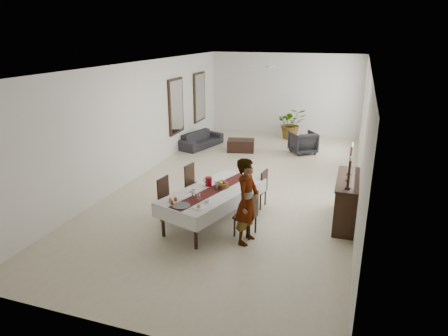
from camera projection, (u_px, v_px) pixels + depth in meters
floor at (242, 183)px, 10.99m from camera, size 6.00×12.00×0.00m
ceiling at (244, 64)px, 9.96m from camera, size 6.00×12.00×0.02m
wall_back at (284, 95)px, 15.86m from camera, size 6.00×0.02×3.20m
wall_front at (114, 227)px, 5.09m from camera, size 6.00×0.02×3.20m
wall_left at (142, 119)px, 11.38m from camera, size 0.02×12.00×3.20m
wall_right at (363, 136)px, 9.57m from camera, size 0.02×12.00×3.20m
dining_table_top at (213, 192)px, 8.55m from camera, size 1.64×2.54×0.05m
table_leg_fl at (163, 221)px, 8.05m from camera, size 0.09×0.09×0.69m
table_leg_fr at (196, 233)px, 7.57m from camera, size 0.09×0.09×0.69m
table_leg_bl at (227, 188)px, 9.77m from camera, size 0.09×0.09×0.69m
table_leg_br at (257, 196)px, 9.29m from camera, size 0.09×0.09×0.69m
tablecloth_top at (213, 190)px, 8.54m from camera, size 1.86×2.76×0.01m
tablecloth_drape_left at (193, 191)px, 8.91m from camera, size 0.77×2.42×0.29m
tablecloth_drape_right at (235, 203)px, 8.27m from camera, size 0.77×2.42×0.29m
tablecloth_drape_near at (173, 217)px, 7.62m from camera, size 1.11×0.36×0.29m
tablecloth_drape_far at (245, 180)px, 9.55m from camera, size 1.11×0.36×0.29m
table_runner at (213, 190)px, 8.54m from camera, size 1.06×2.44×0.00m
red_pitcher at (209, 182)px, 8.76m from camera, size 0.18×0.18×0.20m
pitcher_handle at (206, 181)px, 8.80m from camera, size 0.12×0.05×0.12m
wine_glass_near at (199, 197)px, 7.96m from camera, size 0.07×0.07×0.17m
wine_glass_mid at (194, 193)px, 8.15m from camera, size 0.07×0.07×0.17m
wine_glass_far at (217, 186)px, 8.52m from camera, size 0.07×0.07×0.17m
teacup_right at (207, 201)px, 7.91m from camera, size 0.09×0.09×0.06m
saucer_right at (207, 202)px, 7.92m from camera, size 0.15×0.15×0.01m
teacup_left at (192, 191)px, 8.43m from camera, size 0.09×0.09×0.06m
saucer_left at (192, 192)px, 8.44m from camera, size 0.15×0.15×0.01m
plate_near_right at (199, 207)px, 7.68m from camera, size 0.24×0.24×0.01m
bread_near_right at (199, 206)px, 7.67m from camera, size 0.09×0.09×0.09m
plate_near_left at (180, 198)px, 8.14m from camera, size 0.24×0.24×0.01m
plate_far_left at (217, 180)px, 9.12m from camera, size 0.24×0.24×0.01m
serving_tray at (181, 206)px, 7.75m from camera, size 0.35×0.35×0.02m
jam_jar_a at (172, 202)px, 7.84m from camera, size 0.06×0.06×0.07m
jam_jar_b at (170, 200)px, 7.94m from camera, size 0.06×0.06×0.07m
jam_jar_c at (175, 199)px, 7.98m from camera, size 0.06×0.06×0.07m
fruit_basket at (222, 185)px, 8.68m from camera, size 0.29×0.29×0.10m
fruit_red at (224, 182)px, 8.66m from camera, size 0.09×0.09×0.09m
fruit_green at (221, 181)px, 8.70m from camera, size 0.08×0.08×0.08m
fruit_yellow at (221, 183)px, 8.62m from camera, size 0.08×0.08×0.08m
chair_right_near_seat at (245, 216)px, 8.09m from camera, size 0.45×0.45×0.05m
chair_right_near_leg_fl at (249, 231)px, 7.95m from camera, size 0.05×0.05×0.39m
chair_right_near_leg_fr at (256, 224)px, 8.23m from camera, size 0.05×0.05×0.39m
chair_right_near_leg_bl at (235, 228)px, 8.09m from camera, size 0.05×0.05×0.39m
chair_right_near_leg_br at (241, 221)px, 8.37m from camera, size 0.05×0.05×0.39m
chair_right_near_back at (254, 206)px, 7.92m from camera, size 0.09×0.40×0.51m
chair_right_far_seat at (257, 190)px, 9.44m from camera, size 0.44×0.44×0.04m
chair_right_far_leg_fl at (260, 202)px, 9.30m from camera, size 0.04×0.04×0.39m
chair_right_far_leg_fr at (265, 197)px, 9.57m from camera, size 0.04×0.04×0.39m
chair_right_far_leg_bl at (248, 200)px, 9.44m from camera, size 0.04×0.04×0.39m
chair_right_far_leg_br at (253, 195)px, 9.71m from camera, size 0.04×0.04×0.39m
chair_right_far_back at (264, 181)px, 9.28m from camera, size 0.09×0.39×0.50m
chair_left_near_seat at (171, 202)px, 8.77m from camera, size 0.46×0.46×0.05m
chair_left_near_leg_fl at (169, 207)px, 9.05m from camera, size 0.05×0.05×0.40m
chair_left_near_leg_fr at (161, 212)px, 8.77m from camera, size 0.05×0.05×0.40m
chair_left_near_leg_bl at (181, 209)px, 8.91m from camera, size 0.05×0.05×0.40m
chair_left_near_leg_br at (173, 215)px, 8.63m from camera, size 0.05×0.05×0.40m
chair_left_near_back at (163, 189)px, 8.76m from camera, size 0.09×0.41×0.52m
chair_left_far_seat at (196, 186)px, 9.65m from camera, size 0.47×0.47×0.05m
chair_left_far_leg_fl at (194, 191)px, 9.94m from camera, size 0.05×0.05×0.40m
chair_left_far_leg_fr at (187, 196)px, 9.66m from camera, size 0.05×0.05×0.40m
chair_left_far_leg_bl at (206, 194)px, 9.79m from camera, size 0.05×0.05×0.40m
chair_left_far_leg_br at (198, 198)px, 9.51m from camera, size 0.05×0.05×0.40m
chair_left_far_back at (189, 174)px, 9.65m from camera, size 0.11×0.40×0.51m
woman at (247, 201)px, 7.68m from camera, size 0.50×0.68×1.73m
sideboard_body at (346, 201)px, 8.61m from camera, size 0.44×1.64×0.98m
sideboard_top at (349, 179)px, 8.45m from camera, size 0.48×1.70×0.03m
candlestick_near_base at (348, 188)px, 7.90m from camera, size 0.11×0.11×0.03m
candlestick_near_shaft at (349, 174)px, 7.81m from camera, size 0.05×0.05×0.55m
candlestick_near_candle at (351, 159)px, 7.70m from camera, size 0.04×0.04×0.09m
candlestick_mid_base at (348, 180)px, 8.29m from camera, size 0.11×0.11×0.03m
candlestick_mid_shaft at (350, 164)px, 8.17m from camera, size 0.05×0.05×0.71m
candlestick_mid_candle at (352, 145)px, 8.04m from camera, size 0.04×0.04×0.09m
candlestick_far_base at (349, 174)px, 8.68m from camera, size 0.11×0.11×0.03m
candlestick_far_shaft at (351, 160)px, 8.58m from camera, size 0.05×0.05×0.60m
candlestick_far_candle at (352, 145)px, 8.47m from camera, size 0.04×0.04×0.09m
sofa at (201, 140)px, 14.44m from camera, size 1.20×1.96×0.54m
armchair at (303, 142)px, 13.66m from camera, size 1.11×1.12×0.74m
coffee_table at (241, 145)px, 13.92m from camera, size 1.03×0.80×0.41m
potted_plant at (291, 123)px, 15.47m from camera, size 1.33×1.24×1.20m
mirror_frame_near at (176, 106)px, 13.34m from camera, size 0.06×1.05×1.85m
mirror_glass_near at (177, 106)px, 13.33m from camera, size 0.01×0.90×1.70m
mirror_frame_far at (199, 97)px, 15.22m from camera, size 0.06×1.05×1.85m
mirror_glass_far at (200, 97)px, 15.21m from camera, size 0.01×0.90×1.70m
fan_rod at (270, 60)px, 12.68m from camera, size 0.04×0.04×0.20m
fan_hub at (269, 67)px, 12.75m from camera, size 0.16×0.16×0.08m
fan_blade_n at (272, 66)px, 13.06m from camera, size 0.10×0.55×0.01m
fan_blade_s at (267, 68)px, 12.43m from camera, size 0.10×0.55×0.01m
fan_blade_e at (280, 67)px, 12.64m from camera, size 0.55×0.10×0.01m
fan_blade_w at (259, 67)px, 12.85m from camera, size 0.55×0.10×0.01m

